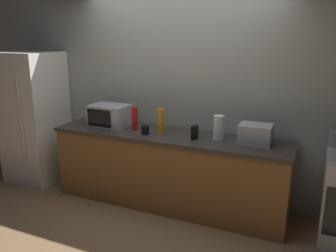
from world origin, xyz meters
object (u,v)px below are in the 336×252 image
object	(u,v)px
cordless_phone	(195,132)
bottle_hot_sauce	(135,119)
bottle_dish_soap	(161,121)
refrigerator	(35,117)
toaster_oven	(255,134)
paper_towel_roll	(219,128)
mug_black	(145,130)
microwave	(110,115)

from	to	relation	value
cordless_phone	bottle_hot_sauce	size ratio (longest dim) A/B	0.54
bottle_dish_soap	refrigerator	bearing A→B (deg)	179.78
refrigerator	toaster_oven	size ratio (longest dim) A/B	5.29
toaster_oven	paper_towel_roll	bearing A→B (deg)	-178.57
refrigerator	bottle_hot_sauce	xyz separation A→B (m)	(1.60, 0.01, 0.14)
refrigerator	toaster_oven	world-z (taller)	refrigerator
toaster_oven	bottle_hot_sauce	distance (m)	1.44
paper_towel_roll	cordless_phone	world-z (taller)	paper_towel_roll
bottle_hot_sauce	paper_towel_roll	bearing A→B (deg)	1.96
cordless_phone	mug_black	distance (m)	0.60
refrigerator	cordless_phone	xyz separation A→B (m)	(2.39, -0.04, 0.07)
bottle_hot_sauce	bottle_dish_soap	size ratio (longest dim) A/B	0.95
refrigerator	cordless_phone	size ratio (longest dim) A/B	12.00
bottle_dish_soap	bottle_hot_sauce	bearing A→B (deg)	176.49
microwave	bottle_dish_soap	world-z (taller)	bottle_dish_soap
paper_towel_roll	cordless_phone	xyz separation A→B (m)	(-0.25, -0.09, -0.06)
paper_towel_roll	mug_black	world-z (taller)	paper_towel_roll
microwave	refrigerator	bearing A→B (deg)	-177.74
microwave	mug_black	bearing A→B (deg)	-14.03
bottle_hot_sauce	toaster_oven	bearing A→B (deg)	1.81
cordless_phone	microwave	bearing A→B (deg)	176.83
cordless_phone	toaster_oven	bearing A→B (deg)	10.11
paper_towel_roll	bottle_dish_soap	distance (m)	0.68
bottle_dish_soap	mug_black	distance (m)	0.21
refrigerator	microwave	bearing A→B (deg)	2.26
refrigerator	bottle_dish_soap	world-z (taller)	refrigerator
bottle_hot_sauce	mug_black	distance (m)	0.25
microwave	bottle_hot_sauce	xyz separation A→B (m)	(0.38, -0.03, 0.00)
refrigerator	bottle_hot_sauce	world-z (taller)	refrigerator
refrigerator	paper_towel_roll	bearing A→B (deg)	1.09
bottle_hot_sauce	bottle_dish_soap	bearing A→B (deg)	-3.51
bottle_dish_soap	mug_black	bearing A→B (deg)	-150.26
microwave	paper_towel_roll	size ratio (longest dim) A/B	1.78
microwave	cordless_phone	world-z (taller)	microwave
bottle_hot_sauce	mug_black	bearing A→B (deg)	-29.25
refrigerator	paper_towel_roll	xyz separation A→B (m)	(2.64, 0.05, 0.13)
toaster_oven	bottle_dish_soap	world-z (taller)	bottle_dish_soap
toaster_oven	mug_black	bearing A→B (deg)	-172.74
refrigerator	mug_black	xyz separation A→B (m)	(1.80, -0.10, 0.05)
toaster_oven	bottle_dish_soap	size ratio (longest dim) A/B	1.16
paper_towel_roll	bottle_dish_soap	xyz separation A→B (m)	(-0.68, -0.06, 0.01)
mug_black	microwave	bearing A→B (deg)	165.97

